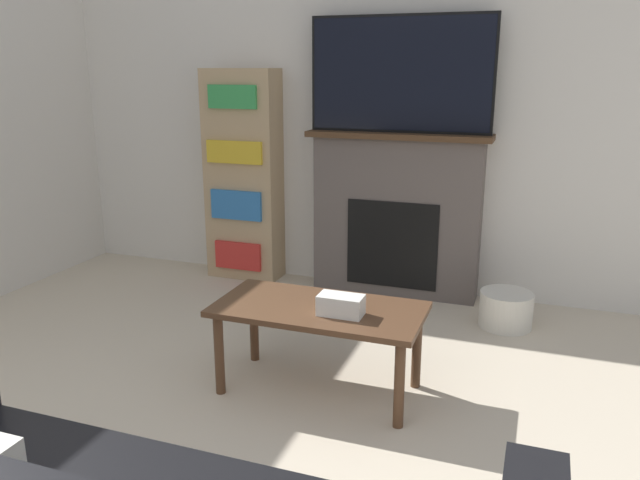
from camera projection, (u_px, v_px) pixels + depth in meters
The scene contains 8 objects.
wall_back at pixel (377, 108), 4.54m from camera, with size 6.03×0.06×2.70m.
fireplace at pixel (396, 214), 4.54m from camera, with size 1.31×0.28×1.19m.
tv at pixel (400, 74), 4.26m from camera, with size 1.28×0.03×0.79m.
coffee_table at pixel (319, 318), 3.17m from camera, with size 1.06×0.53×0.47m.
tissue_box at pixel (341, 305), 3.03m from camera, with size 0.22×0.12×0.10m.
remote_control at pixel (348, 299), 3.22m from camera, with size 0.04×0.15×0.02m.
bookshelf at pixel (243, 176), 4.87m from camera, with size 0.58×0.29×1.63m.
storage_basket at pixel (506, 309), 4.05m from camera, with size 0.34×0.34×0.23m.
Camera 1 is at (1.17, -0.42, 1.63)m, focal length 35.00 mm.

